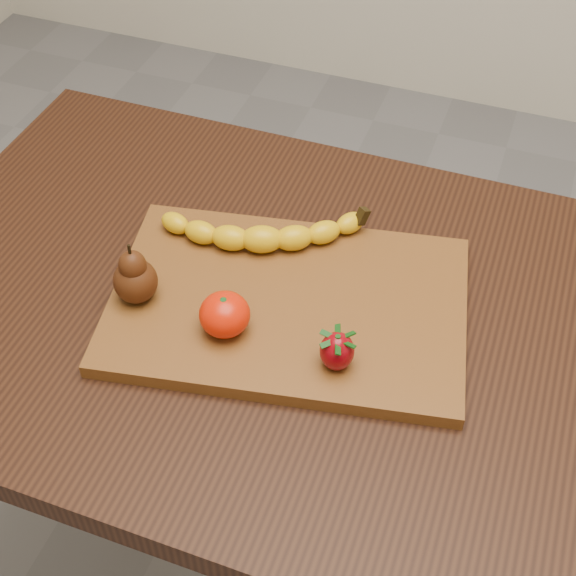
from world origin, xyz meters
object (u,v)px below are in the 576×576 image
(table, at_px, (261,347))
(cutting_board, at_px, (288,304))
(pear, at_px, (134,272))
(mandarin, at_px, (225,314))

(table, distance_m, cutting_board, 0.12)
(pear, relative_size, mandarin, 1.40)
(table, relative_size, pear, 11.43)
(table, xyz_separation_m, pear, (-0.14, -0.07, 0.16))
(cutting_board, bearing_deg, mandarin, -137.02)
(table, xyz_separation_m, cutting_board, (0.04, -0.00, 0.11))
(table, bearing_deg, mandarin, -99.67)
(cutting_board, xyz_separation_m, pear, (-0.18, -0.06, 0.05))
(table, bearing_deg, pear, -154.75)
(table, height_order, pear, pear)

